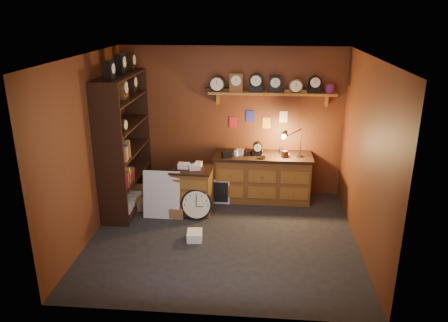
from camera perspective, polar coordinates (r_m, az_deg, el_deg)
floor at (r=6.78m, az=-0.09°, el=-9.88°), size 4.00×4.00×0.00m
room_shell at (r=6.22m, az=0.41°, el=4.56°), size 4.02×3.62×2.71m
shelving_unit at (r=7.53m, az=-13.15°, el=3.01°), size 0.47×1.60×2.58m
workbench at (r=7.89m, az=5.01°, el=-1.77°), size 1.75×0.66×1.36m
low_cabinet at (r=7.44m, az=-4.11°, el=-3.53°), size 0.71×0.61×0.86m
big_round_clock at (r=7.23m, az=-3.60°, el=-5.67°), size 0.52×0.17×0.52m
white_panel at (r=7.46m, az=-8.02°, el=-7.19°), size 0.62×0.19×0.81m
mini_fridge at (r=7.94m, az=-0.72°, el=-3.44°), size 0.45×0.47×0.46m
floor_box_a at (r=7.77m, az=-10.40°, el=-5.51°), size 0.34×0.32×0.17m
floor_box_b at (r=6.69m, az=-3.85°, el=-9.69°), size 0.25×0.29×0.13m
floor_box_c at (r=7.38m, az=-6.13°, el=-6.67°), size 0.24×0.21×0.17m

